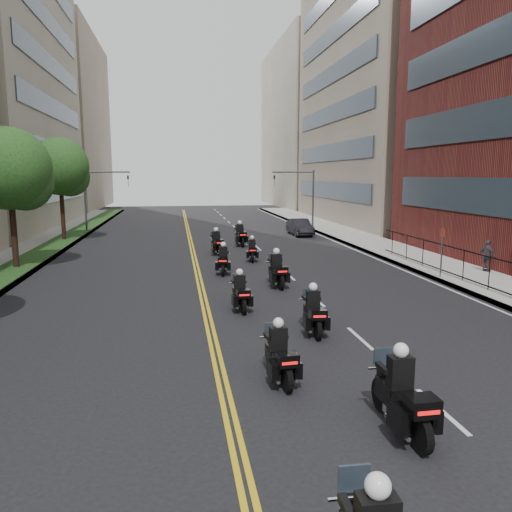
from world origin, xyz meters
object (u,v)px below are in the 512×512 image
at_px(motorcycle_3, 314,314).
at_px(motorcycle_9, 240,236).
at_px(motorcycle_6, 223,261).
at_px(motorcycle_8, 217,244).
at_px(motorcycle_1, 402,398).
at_px(motorcycle_5, 277,272).
at_px(pedestrian_c, 487,256).
at_px(motorcycle_7, 252,251).
at_px(motorcycle_2, 280,357).
at_px(parked_sedan, 300,227).
at_px(motorcycle_4, 240,294).

distance_m(motorcycle_3, motorcycle_9, 20.64).
distance_m(motorcycle_6, motorcycle_8, 6.55).
distance_m(motorcycle_1, motorcycle_5, 13.49).
bearing_deg(motorcycle_6, motorcycle_9, 85.09).
xyz_separation_m(motorcycle_3, pedestrian_c, (11.63, 8.13, 0.32)).
bearing_deg(motorcycle_6, motorcycle_1, -75.95).
relative_size(motorcycle_3, motorcycle_6, 1.00).
bearing_deg(motorcycle_7, motorcycle_9, 95.35).
bearing_deg(pedestrian_c, motorcycle_9, 23.50).
height_order(motorcycle_5, pedestrian_c, pedestrian_c).
distance_m(motorcycle_5, motorcycle_7, 7.09).
relative_size(motorcycle_6, motorcycle_9, 0.90).
height_order(motorcycle_2, parked_sedan, motorcycle_2).
distance_m(motorcycle_3, motorcycle_7, 14.10).
relative_size(motorcycle_6, motorcycle_7, 1.09).
xyz_separation_m(parked_sedan, pedestrian_c, (5.50, -18.18, 0.28)).
bearing_deg(motorcycle_4, motorcycle_7, 76.44).
distance_m(motorcycle_4, motorcycle_8, 13.76).
distance_m(motorcycle_1, parked_sedan, 33.36).
distance_m(motorcycle_1, pedestrian_c, 18.66).
distance_m(motorcycle_3, motorcycle_5, 7.01).
height_order(motorcycle_1, parked_sedan, motorcycle_1).
relative_size(motorcycle_3, pedestrian_c, 1.36).
relative_size(motorcycle_1, pedestrian_c, 1.49).
bearing_deg(motorcycle_5, motorcycle_8, 98.66).
xyz_separation_m(motorcycle_1, motorcycle_3, (-0.03, 6.48, -0.06)).
bearing_deg(motorcycle_2, motorcycle_8, 85.86).
xyz_separation_m(motorcycle_4, motorcycle_5, (2.21, 3.79, 0.08)).
bearing_deg(motorcycle_9, pedestrian_c, -51.59).
bearing_deg(motorcycle_4, motorcycle_9, 80.14).
bearing_deg(pedestrian_c, parked_sedan, -2.04).
distance_m(motorcycle_6, motorcycle_9, 10.44).
bearing_deg(pedestrian_c, motorcycle_4, 90.92).
bearing_deg(parked_sedan, motorcycle_7, -117.69).
height_order(motorcycle_2, motorcycle_3, motorcycle_3).
distance_m(motorcycle_4, motorcycle_7, 11.08).
height_order(motorcycle_6, pedestrian_c, pedestrian_c).
xyz_separation_m(motorcycle_8, pedestrian_c, (13.43, -8.85, 0.29)).
xyz_separation_m(motorcycle_5, pedestrian_c, (11.42, 1.12, 0.27)).
bearing_deg(parked_sedan, motorcycle_4, -110.84).
height_order(motorcycle_1, motorcycle_3, motorcycle_1).
bearing_deg(parked_sedan, motorcycle_1, -101.96).
relative_size(motorcycle_3, motorcycle_9, 0.90).
distance_m(motorcycle_5, parked_sedan, 20.19).
bearing_deg(motorcycle_2, motorcycle_9, 81.13).
relative_size(motorcycle_4, pedestrian_c, 1.30).
bearing_deg(motorcycle_8, motorcycle_3, -91.78).
xyz_separation_m(motorcycle_1, motorcycle_2, (-1.92, 2.88, -0.09)).
height_order(motorcycle_2, motorcycle_6, motorcycle_6).
xyz_separation_m(motorcycle_1, motorcycle_8, (-1.84, 23.46, -0.03)).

